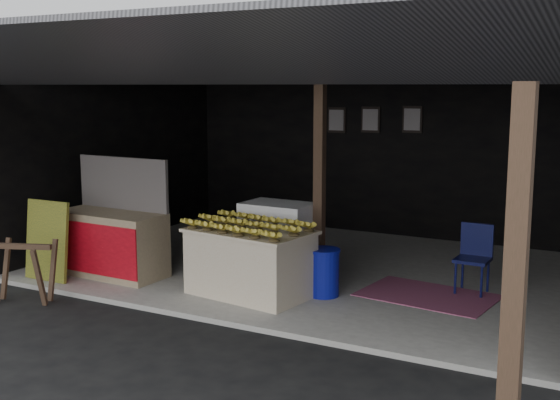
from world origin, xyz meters
The scene contains 13 objects.
ground centered at (0.00, 0.00, 0.00)m, with size 80.00×80.00×0.00m, color black.
concrete_slab centered at (0.00, 2.50, 0.03)m, with size 7.00×5.00×0.06m, color gray.
shophouse centered at (0.00, 2.82, 2.10)m, with size 7.40×7.29×3.02m.
banana_table centered at (-0.12, 0.92, 0.45)m, with size 1.52×1.05×0.78m.
banana_pile centered at (-0.12, 0.92, 0.91)m, with size 1.30×0.78×0.15m, color yellow, non-canonical shape.
white_crate centered at (-0.19, 1.73, 0.54)m, with size 0.88×0.61×0.96m.
neighbor_stall centered at (-2.15, 0.84, 0.51)m, with size 1.48×0.70×1.50m.
green_signboard centered at (-2.69, 0.27, 0.56)m, with size 0.67×0.04×1.01m, color black.
sawhorse centered at (-2.34, -0.44, 0.44)m, with size 0.81×0.80×0.70m.
water_barrel centered at (0.65, 1.30, 0.32)m, with size 0.36×0.36×0.53m, color #0C138E.
plastic_chair centered at (2.14, 2.30, 0.53)m, with size 0.39×0.39×0.81m.
magenta_rug centered at (1.72, 1.87, 0.07)m, with size 1.50×1.00×0.01m, color maroon.
picture_frames centered at (-0.17, 4.89, 1.93)m, with size 1.62×0.04×0.46m.
Camera 1 is at (3.95, -5.87, 2.48)m, focal length 45.00 mm.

